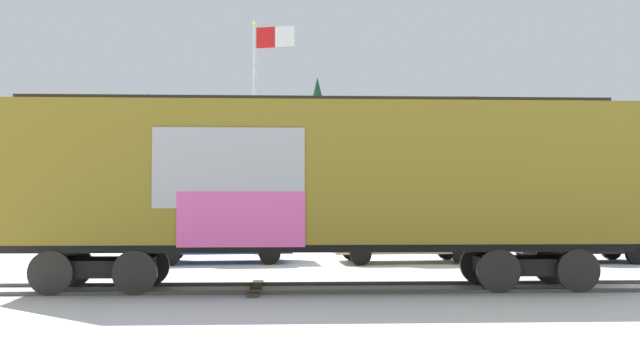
{
  "coord_description": "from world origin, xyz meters",
  "views": [
    {
      "loc": [
        0.84,
        -15.13,
        1.97
      ],
      "look_at": [
        0.85,
        1.63,
        2.48
      ],
      "focal_mm": 38.9,
      "sensor_mm": 36.0,
      "label": 1
    }
  ],
  "objects_px": {
    "parked_car_blue": "(219,236)",
    "parked_car_tan": "(404,235)",
    "flagpole": "(261,105)",
    "parked_car_black": "(577,235)",
    "freight_car": "(317,178)"
  },
  "relations": [
    {
      "from": "parked_car_blue",
      "to": "parked_car_tan",
      "type": "xyz_separation_m",
      "value": [
        5.76,
        0.06,
        0.01
      ]
    },
    {
      "from": "flagpole",
      "to": "parked_car_tan",
      "type": "xyz_separation_m",
      "value": [
        4.72,
        -3.03,
        -4.48
      ]
    },
    {
      "from": "flagpole",
      "to": "parked_car_black",
      "type": "distance_m",
      "value": 11.46
    },
    {
      "from": "flagpole",
      "to": "parked_car_black",
      "type": "height_order",
      "value": "flagpole"
    },
    {
      "from": "freight_car",
      "to": "flagpole",
      "type": "distance_m",
      "value": 10.14
    },
    {
      "from": "flagpole",
      "to": "parked_car_blue",
      "type": "xyz_separation_m",
      "value": [
        -1.04,
        -3.09,
        -4.49
      ]
    },
    {
      "from": "flagpole",
      "to": "parked_car_tan",
      "type": "height_order",
      "value": "flagpole"
    },
    {
      "from": "parked_car_blue",
      "to": "parked_car_black",
      "type": "xyz_separation_m",
      "value": [
        11.18,
        0.18,
        0.02
      ]
    },
    {
      "from": "freight_car",
      "to": "parked_car_tan",
      "type": "xyz_separation_m",
      "value": [
        2.71,
        6.47,
        -1.58
      ]
    },
    {
      "from": "freight_car",
      "to": "parked_car_black",
      "type": "distance_m",
      "value": 10.58
    },
    {
      "from": "freight_car",
      "to": "parked_car_blue",
      "type": "distance_m",
      "value": 7.28
    },
    {
      "from": "parked_car_black",
      "to": "freight_car",
      "type": "bearing_deg",
      "value": -140.95
    },
    {
      "from": "parked_car_blue",
      "to": "parked_car_black",
      "type": "height_order",
      "value": "parked_car_black"
    },
    {
      "from": "freight_car",
      "to": "parked_car_tan",
      "type": "bearing_deg",
      "value": 67.31
    },
    {
      "from": "freight_car",
      "to": "parked_car_blue",
      "type": "relative_size",
      "value": 3.03
    }
  ]
}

